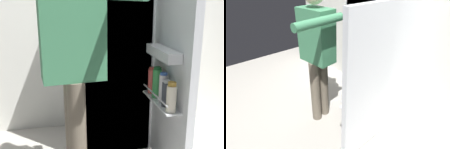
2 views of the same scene
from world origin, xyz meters
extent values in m
cube|color=silver|center=(0.00, 0.96, 1.21)|extent=(4.40, 0.10, 2.42)
cube|color=silver|center=(0.00, 0.58, 0.80)|extent=(0.65, 0.66, 1.61)
cube|color=white|center=(0.00, 0.25, 0.80)|extent=(0.61, 0.01, 1.57)
cube|color=white|center=(0.00, 0.30, 0.74)|extent=(0.57, 0.09, 0.01)
cube|color=silver|center=(0.36, -0.07, 0.80)|extent=(0.06, 0.65, 1.53)
cube|color=white|center=(0.27, -0.07, 0.60)|extent=(0.11, 0.51, 0.01)
cylinder|color=silver|center=(0.22, -0.07, 0.66)|extent=(0.01, 0.49, 0.01)
cube|color=white|center=(0.27, -0.07, 0.97)|extent=(0.10, 0.43, 0.07)
cylinder|color=#EDE5CC|center=(0.26, -0.28, 0.70)|extent=(0.07, 0.07, 0.18)
cylinder|color=#B78933|center=(0.26, -0.28, 0.80)|extent=(0.05, 0.05, 0.03)
cylinder|color=white|center=(0.28, -0.09, 0.71)|extent=(0.06, 0.06, 0.21)
cylinder|color=#335BB2|center=(0.28, -0.09, 0.82)|extent=(0.05, 0.05, 0.02)
cylinder|color=green|center=(0.27, 0.01, 0.72)|extent=(0.07, 0.07, 0.22)
cylinder|color=#195B28|center=(0.27, 0.01, 0.83)|extent=(0.06, 0.06, 0.02)
cylinder|color=#333842|center=(0.27, -0.17, 0.69)|extent=(0.06, 0.06, 0.17)
cylinder|color=silver|center=(0.27, -0.17, 0.79)|extent=(0.05, 0.05, 0.02)
cylinder|color=#DB4C47|center=(0.27, 0.12, 0.70)|extent=(0.06, 0.06, 0.19)
cylinder|color=#B22D28|center=(0.27, 0.12, 0.81)|extent=(0.05, 0.05, 0.02)
cylinder|color=gold|center=(-0.16, 0.30, 0.78)|extent=(0.09, 0.09, 0.08)
cylinder|color=#665B4C|center=(-0.37, -0.07, 0.42)|extent=(0.12, 0.12, 0.84)
cylinder|color=#665B4C|center=(-0.36, -0.21, 0.42)|extent=(0.12, 0.12, 0.84)
cube|color=#3D7F56|center=(-0.37, -0.14, 1.13)|extent=(0.42, 0.26, 0.59)
cylinder|color=#3D7F56|center=(-0.39, 0.05, 1.11)|extent=(0.08, 0.08, 0.56)
camera|label=1|loc=(-0.46, -1.88, 1.35)|focal=44.36mm
camera|label=2|loc=(1.27, -1.27, 1.77)|focal=29.72mm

